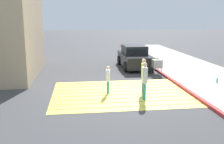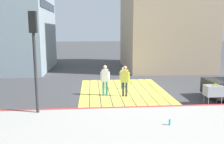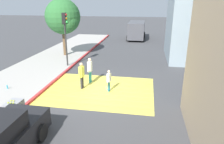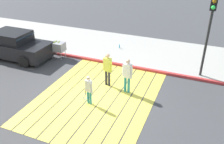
{
  "view_description": "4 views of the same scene",
  "coord_description": "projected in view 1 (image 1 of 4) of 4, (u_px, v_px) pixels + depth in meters",
  "views": [
    {
      "loc": [
        1.93,
        11.88,
        3.59
      ],
      "look_at": [
        0.41,
        -0.01,
        1.05
      ],
      "focal_mm": 42.24,
      "sensor_mm": 36.0,
      "label": 1
    },
    {
      "loc": [
        -13.44,
        1.78,
        3.53
      ],
      "look_at": [
        0.57,
        0.59,
        1.05
      ],
      "focal_mm": 38.56,
      "sensor_mm": 36.0,
      "label": 2
    },
    {
      "loc": [
        2.67,
        -10.97,
        5.09
      ],
      "look_at": [
        0.69,
        0.46,
        1.04
      ],
      "focal_mm": 32.85,
      "sensor_mm": 36.0,
      "label": 3
    },
    {
      "loc": [
        8.03,
        4.04,
        6.03
      ],
      "look_at": [
        -0.46,
        0.53,
        1.12
      ],
      "focal_mm": 38.79,
      "sensor_mm": 36.0,
      "label": 4
    }
  ],
  "objects": [
    {
      "name": "pedestrian_child_with_racket",
      "position": [
        108.0,
        78.0,
        12.35
      ],
      "size": [
        0.28,
        0.43,
        1.32
      ],
      "color": "teal",
      "rests_on": "ground"
    },
    {
      "name": "crosswalk_stripes",
      "position": [
        121.0,
        93.0,
        12.51
      ],
      "size": [
        6.4,
        4.9,
        0.01
      ],
      "color": "#EAD64C",
      "rests_on": "ground"
    },
    {
      "name": "curb_painted",
      "position": [
        186.0,
        90.0,
        12.9
      ],
      "size": [
        0.16,
        40.0,
        0.13
      ],
      "primitive_type": "cube",
      "color": "#BC3333",
      "rests_on": "ground"
    },
    {
      "name": "pedestrian_adult_lead",
      "position": [
        144.0,
        73.0,
        12.4
      ],
      "size": [
        0.27,
        0.48,
        1.65
      ],
      "color": "#333338",
      "rests_on": "ground"
    },
    {
      "name": "tennis_ball_cart",
      "position": [
        156.0,
        63.0,
        16.51
      ],
      "size": [
        0.56,
        0.8,
        1.02
      ],
      "color": "#99999E",
      "rests_on": "ground"
    },
    {
      "name": "water_bottle",
      "position": [
        217.0,
        80.0,
        14.1
      ],
      "size": [
        0.07,
        0.07,
        0.22
      ],
      "primitive_type": "cylinder",
      "color": "#33A5BF",
      "rests_on": "sidewalk_west"
    },
    {
      "name": "pedestrian_adult_trailing",
      "position": [
        145.0,
        78.0,
        11.36
      ],
      "size": [
        0.24,
        0.49,
        1.66
      ],
      "color": "teal",
      "rests_on": "ground"
    },
    {
      "name": "ground_plane",
      "position": [
        121.0,
        93.0,
        12.51
      ],
      "size": [
        120.0,
        120.0,
        0.0
      ],
      "primitive_type": "plane",
      "color": "#424244"
    },
    {
      "name": "car_parked_near_curb",
      "position": [
        134.0,
        57.0,
        18.7
      ],
      "size": [
        1.99,
        4.31,
        1.57
      ],
      "color": "black",
      "rests_on": "ground"
    }
  ]
}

